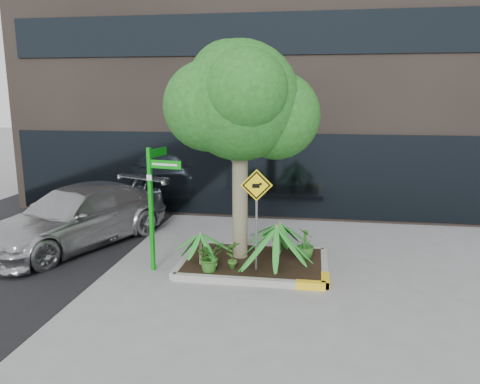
# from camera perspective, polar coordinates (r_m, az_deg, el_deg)

# --- Properties ---
(ground) EXTENTS (80.00, 80.00, 0.00)m
(ground) POSITION_cam_1_polar(r_m,az_deg,el_deg) (10.64, 0.41, -9.51)
(ground) COLOR gray
(ground) RESTS_ON ground
(planter) EXTENTS (3.35, 2.36, 0.15)m
(planter) POSITION_cam_1_polar(r_m,az_deg,el_deg) (10.82, 1.86, -8.56)
(planter) COLOR #9E9E99
(planter) RESTS_ON ground
(tree) EXTENTS (3.40, 3.02, 5.10)m
(tree) POSITION_cam_1_polar(r_m,az_deg,el_deg) (10.44, 0.01, 11.02)
(tree) COLOR gray
(tree) RESTS_ON ground
(palm_front) EXTENTS (1.21, 1.21, 1.35)m
(palm_front) POSITION_cam_1_polar(r_m,az_deg,el_deg) (9.79, 4.49, -4.31)
(palm_front) COLOR gray
(palm_front) RESTS_ON ground
(palm_left) EXTENTS (0.85, 0.85, 0.95)m
(palm_left) POSITION_cam_1_polar(r_m,az_deg,el_deg) (10.39, -4.85, -5.08)
(palm_left) COLOR gray
(palm_left) RESTS_ON ground
(palm_back) EXTENTS (0.92, 0.92, 1.03)m
(palm_back) POSITION_cam_1_polar(r_m,az_deg,el_deg) (11.00, 4.86, -3.79)
(palm_back) COLOR gray
(palm_back) RESTS_ON ground
(parked_car) EXTENTS (4.06, 5.66, 1.52)m
(parked_car) POSITION_cam_1_polar(r_m,az_deg,el_deg) (12.84, -19.24, -2.84)
(parked_car) COLOR #AAABAF
(parked_car) RESTS_ON ground
(shrub_a) EXTENTS (0.84, 0.84, 0.66)m
(shrub_a) POSITION_cam_1_polar(r_m,az_deg,el_deg) (10.11, -3.73, -7.81)
(shrub_a) COLOR #29611B
(shrub_a) RESTS_ON planter
(shrub_b) EXTENTS (0.54, 0.54, 0.73)m
(shrub_b) POSITION_cam_1_polar(r_m,az_deg,el_deg) (10.88, 7.99, -6.27)
(shrub_b) COLOR #255D1C
(shrub_b) RESTS_ON planter
(shrub_c) EXTENTS (0.48, 0.48, 0.65)m
(shrub_c) POSITION_cam_1_polar(r_m,az_deg,el_deg) (10.21, -0.88, -7.61)
(shrub_c) COLOR #377022
(shrub_c) RESTS_ON planter
(shrub_d) EXTENTS (0.56, 0.56, 0.73)m
(shrub_d) POSITION_cam_1_polar(r_m,az_deg,el_deg) (11.28, 4.93, -5.53)
(shrub_d) COLOR #235619
(shrub_d) RESTS_ON planter
(street_sign_post) EXTENTS (0.81, 0.90, 2.76)m
(street_sign_post) POSITION_cam_1_polar(r_m,az_deg,el_deg) (10.36, -10.45, -0.43)
(street_sign_post) COLOR #0E9E14
(street_sign_post) RESTS_ON ground
(cattle_sign) EXTENTS (0.67, 0.12, 2.20)m
(cattle_sign) POSITION_cam_1_polar(r_m,az_deg,el_deg) (9.84, 2.02, -1.31)
(cattle_sign) COLOR slate
(cattle_sign) RESTS_ON ground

